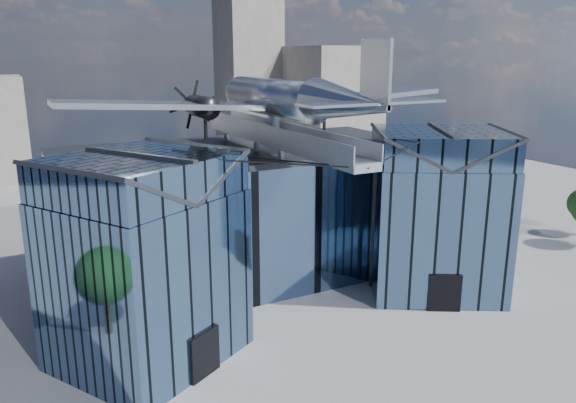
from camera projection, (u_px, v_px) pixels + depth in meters
name	position (u px, v px, depth m)	size (l,w,h in m)	color
ground_plane	(302.00, 311.00, 38.03)	(120.00, 120.00, 0.00)	gray
museum	(264.00, 211.00, 41.59)	(32.88, 24.50, 17.60)	#436289
bg_towers	(138.00, 104.00, 79.31)	(77.00, 24.50, 26.00)	slate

